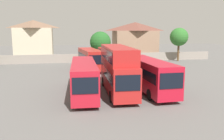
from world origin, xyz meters
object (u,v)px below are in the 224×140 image
at_px(bus_4, 90,58).
at_px(house_terrace_left, 34,39).
at_px(bus_1, 84,76).
at_px(house_terrace_centre, 135,39).
at_px(bus_2, 117,67).
at_px(tree_behind_wall, 100,42).
at_px(tree_left_of_lot, 179,37).
at_px(bus_5, 108,58).
at_px(bus_3, 149,73).

bearing_deg(bus_4, house_terrace_left, -155.51).
distance_m(bus_1, house_terrace_left, 37.12).
distance_m(bus_1, house_terrace_centre, 38.23).
bearing_deg(house_terrace_left, house_terrace_centre, -3.21).
bearing_deg(bus_2, bus_1, -89.32).
xyz_separation_m(bus_2, tree_behind_wall, (2.57, 28.36, 1.33)).
relative_size(house_terrace_centre, tree_behind_wall, 1.76).
relative_size(bus_4, tree_left_of_lot, 1.41).
height_order(bus_2, bus_4, bus_2).
bearing_deg(tree_left_of_lot, bus_4, -158.97).
bearing_deg(bus_5, tree_left_of_lot, 115.41).
bearing_deg(bus_5, house_terrace_centre, 151.68).
height_order(house_terrace_left, house_terrace_centre, house_terrace_left).
xyz_separation_m(bus_5, house_terrace_left, (-14.63, 19.92, 2.67)).
height_order(bus_1, bus_4, bus_4).
bearing_deg(house_terrace_centre, tree_behind_wall, -147.94).
bearing_deg(bus_4, bus_5, 89.02).
height_order(bus_5, tree_left_of_lot, tree_left_of_lot).
distance_m(bus_3, tree_behind_wall, 28.43).
bearing_deg(bus_4, tree_left_of_lot, 106.07).
bearing_deg(tree_behind_wall, bus_2, -95.18).
bearing_deg(bus_4, tree_behind_wall, 158.14).
bearing_deg(bus_1, bus_3, 92.47).
distance_m(bus_1, bus_4, 15.96).
xyz_separation_m(house_terrace_centre, tree_left_of_lot, (6.72, -10.82, 0.78)).
bearing_deg(house_terrace_left, bus_1, -75.98).
bearing_deg(tree_behind_wall, bus_4, -106.90).
height_order(bus_1, bus_5, bus_5).
relative_size(bus_1, bus_3, 1.06).
relative_size(house_terrace_left, tree_left_of_lot, 1.26).
height_order(house_terrace_centre, tree_left_of_lot, house_terrace_centre).
xyz_separation_m(bus_3, house_terrace_centre, (9.07, 34.65, 2.51)).
xyz_separation_m(bus_3, bus_5, (-1.53, 16.15, 0.02)).
distance_m(bus_1, bus_2, 3.71).
xyz_separation_m(bus_4, tree_behind_wall, (3.77, 12.41, 2.14)).
distance_m(bus_4, tree_left_of_lot, 22.29).
relative_size(bus_5, tree_left_of_lot, 1.41).
distance_m(bus_2, tree_left_of_lot, 30.84).
bearing_deg(bus_2, tree_left_of_lot, 144.28).
bearing_deg(bus_1, bus_2, 90.95).
bearing_deg(bus_2, house_terrace_left, -157.42).
xyz_separation_m(bus_4, house_terrace_left, (-11.37, 20.14, 2.67)).
distance_m(bus_4, bus_5, 3.27).
bearing_deg(bus_5, bus_4, -84.54).
bearing_deg(tree_left_of_lot, house_terrace_left, 159.05).
bearing_deg(tree_left_of_lot, bus_2, -129.09).
xyz_separation_m(house_terrace_left, house_terrace_centre, (25.23, -1.41, -0.17)).
bearing_deg(bus_5, bus_1, -18.00).
bearing_deg(tree_left_of_lot, house_terrace_centre, 121.85).
xyz_separation_m(tree_left_of_lot, tree_behind_wall, (-16.81, 4.50, -1.15)).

